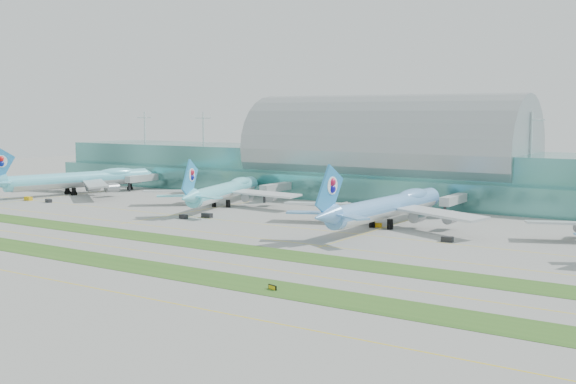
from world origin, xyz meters
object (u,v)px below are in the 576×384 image
Objects in this scene: terminal at (384,164)px; airliner_b at (225,190)px; airliner_c at (388,205)px; airliner_a at (80,179)px; taxiway_sign_east at (272,287)px.

terminal is 71.20m from airliner_b.
airliner_a is at bearing 178.88° from airliner_c.
terminal reaches higher than airliner_b.
airliner_a is 152.93m from airliner_c.
airliner_a is at bearing 165.66° from airliner_b.
airliner_c reaches higher than taxiway_sign_east.
airliner_b is at bearing 173.19° from airliner_c.
airliner_c is at bearing -63.25° from terminal.
terminal is 140.75× the size of taxiway_sign_east.
airliner_b is at bearing 148.59° from taxiway_sign_east.
terminal reaches higher than airliner_a.
airliner_c is at bearing 11.49° from airliner_a.
airliner_a reaches higher than taxiway_sign_east.
taxiway_sign_east is at bearing -14.88° from airliner_a.
airliner_b is 133.88m from taxiway_sign_east.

